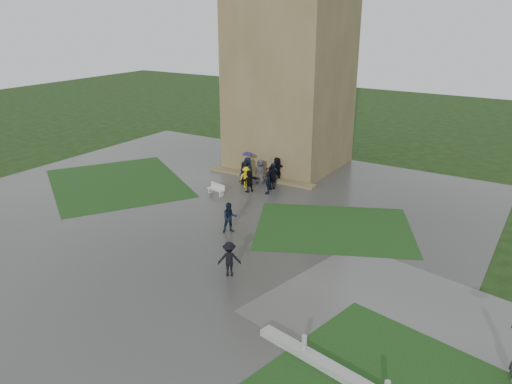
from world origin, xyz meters
The scene contains 10 objects.
ground centered at (0.00, 0.00, 0.00)m, with size 120.00×120.00×0.00m, color black.
plaza centered at (0.00, 2.00, 0.01)m, with size 34.00×34.00×0.02m, color #373734.
lawn_inset_left centered at (-8.50, 4.00, 0.03)m, with size 11.00×9.00×0.01m, color #163613.
lawn_inset_right centered at (8.50, 5.00, 0.03)m, with size 9.00×7.00×0.01m, color #163613.
tower centered at (0.00, 15.00, 9.00)m, with size 8.00×8.00×18.00m, color brown.
tower_plinth centered at (0.00, 10.60, 0.13)m, with size 9.00×0.80×0.22m, color brown.
bench centered at (-0.75, 5.93, 0.43)m, with size 1.42×0.67×0.79m.
visitor_cluster centered at (0.94, 9.08, 1.04)m, with size 3.51×4.70×2.55m.
pedestrian_mid centered at (3.62, 1.30, 0.92)m, with size 0.87×0.50×1.79m, color black.
pedestrian_near centered at (6.46, -2.81, 0.89)m, with size 1.13×0.58×1.74m, color black.
Camera 1 is at (18.90, -20.24, 12.11)m, focal length 35.00 mm.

